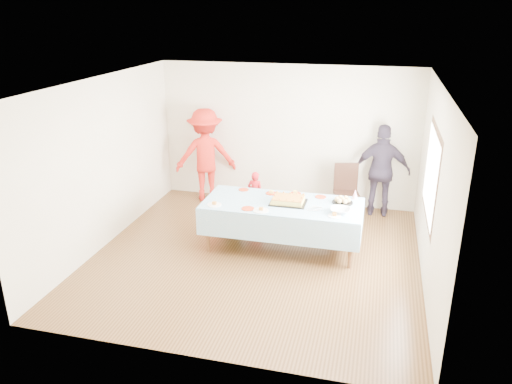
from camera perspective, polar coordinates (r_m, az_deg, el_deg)
ground at (r=7.92m, az=-0.03°, el=-7.35°), size 5.00×5.00×0.00m
room_walls at (r=7.25m, az=0.39°, el=5.09°), size 5.04×5.04×2.72m
party_table at (r=7.91m, az=3.05°, el=-1.62°), size 2.50×1.10×0.78m
birthday_cake at (r=7.87m, az=3.72°, el=-0.94°), size 0.56×0.43×0.10m
rolls_tray at (r=7.98m, az=9.86°, el=-0.96°), size 0.33×0.33×0.10m
punch_bowl at (r=7.60m, az=9.60°, el=-2.10°), size 0.30×0.30×0.07m
party_hat at (r=8.17m, az=11.26°, el=-0.24°), size 0.09×0.09×0.16m
fork_pile at (r=7.63m, az=6.81°, el=-1.88°), size 0.24×0.18×0.07m
plate_red_far_a at (r=8.43m, az=-1.43°, el=0.28°), size 0.17×0.17×0.01m
plate_red_far_b at (r=8.26m, az=1.75°, el=-0.15°), size 0.19×0.19×0.01m
plate_red_far_c at (r=8.27m, az=4.50°, el=-0.18°), size 0.19×0.19×0.01m
plate_red_far_d at (r=8.18m, az=7.39°, el=-0.55°), size 0.18×0.18×0.01m
plate_red_near at (r=7.64m, az=-0.94°, el=-1.91°), size 0.20×0.20×0.01m
plate_white_left at (r=7.82m, az=-4.78°, el=-1.45°), size 0.22×0.22×0.01m
plate_white_mid at (r=7.57m, az=0.58°, el=-2.12°), size 0.24×0.24×0.01m
plate_white_right at (r=7.47m, az=8.95°, el=-2.71°), size 0.20×0.20×0.01m
dining_chair at (r=9.27m, az=10.28°, el=0.41°), size 0.53×0.53×1.02m
toddler_left at (r=9.26m, az=-0.08°, el=-0.18°), size 0.34×0.26×0.86m
toddler_mid at (r=8.69m, az=-2.57°, el=-1.91°), size 0.44×0.35×0.78m
toddler_right at (r=8.39m, az=9.04°, el=-3.02°), size 0.45×0.39×0.77m
adult_left at (r=9.97m, az=-5.78°, el=4.24°), size 1.36×1.08×1.85m
adult_right at (r=9.43m, az=14.19°, el=2.35°), size 1.02×0.43×1.73m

